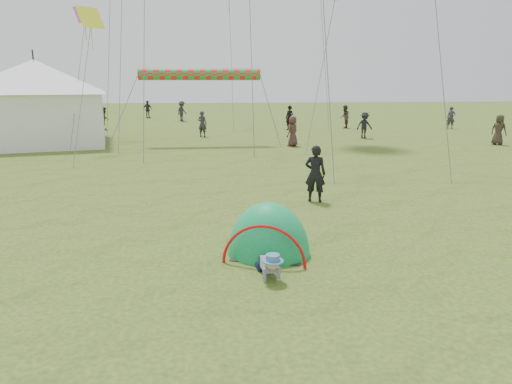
{
  "coord_description": "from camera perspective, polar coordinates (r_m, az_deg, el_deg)",
  "views": [
    {
      "loc": [
        -2.05,
        -7.89,
        3.47
      ],
      "look_at": [
        -1.06,
        2.22,
        1.0
      ],
      "focal_mm": 32.0,
      "sensor_mm": 36.0,
      "label": 1
    }
  ],
  "objects": [
    {
      "name": "crowd_person_10",
      "position": [
        25.18,
        4.61,
        7.59
      ],
      "size": [
        0.93,
        0.94,
        1.64
      ],
      "primitive_type": "imported",
      "rotation": [
        0.0,
        0.0,
        3.96
      ],
      "color": "#402927",
      "rests_on": "ground"
    },
    {
      "name": "crowd_person_6",
      "position": [
        37.66,
        23.2,
        8.54
      ],
      "size": [
        0.68,
        0.55,
        1.64
      ],
      "primitive_type": "imported",
      "rotation": [
        0.0,
        0.0,
        5.99
      ],
      "color": "#2F2E37",
      "rests_on": "ground"
    },
    {
      "name": "popup_tent",
      "position": [
        9.51,
        1.58,
        -7.73
      ],
      "size": [
        2.02,
        1.81,
        2.2
      ],
      "primitive_type": "ellipsoid",
      "rotation": [
        0.0,
        0.0,
        -0.28
      ],
      "color": "#147A53",
      "rests_on": "ground"
    },
    {
      "name": "crowd_person_0",
      "position": [
        29.68,
        -6.72,
        8.45
      ],
      "size": [
        0.71,
        0.61,
        1.64
      ],
      "primitive_type": "imported",
      "rotation": [
        0.0,
        0.0,
        2.69
      ],
      "color": "#2B2933",
      "rests_on": "ground"
    },
    {
      "name": "diamond_kite_8",
      "position": [
        25.03,
        -20.01,
        19.83
      ],
      "size": [
        1.27,
        1.27,
        1.03
      ],
      "primitive_type": "plane",
      "rotation": [
        1.05,
        0.0,
        0.79
      ],
      "color": "yellow"
    },
    {
      "name": "diamond_kite_5",
      "position": [
        28.74,
        -20.67,
        19.92
      ],
      "size": [
        1.11,
        1.11,
        0.9
      ],
      "primitive_type": "plane",
      "rotation": [
        1.05,
        0.0,
        0.79
      ],
      "color": "#CA56A7"
    },
    {
      "name": "crowd_person_2",
      "position": [
        36.04,
        -27.8,
        7.93
      ],
      "size": [
        0.94,
        1.03,
        1.68
      ],
      "primitive_type": "imported",
      "rotation": [
        0.0,
        0.0,
        4.04
      ],
      "color": "#212B3E",
      "rests_on": "ground"
    },
    {
      "name": "crowd_person_3",
      "position": [
        29.45,
        13.4,
        8.11
      ],
      "size": [
        1.11,
        0.73,
        1.61
      ],
      "primitive_type": "imported",
      "rotation": [
        0.0,
        0.0,
        0.13
      ],
      "color": "black",
      "rests_on": "ground"
    },
    {
      "name": "crowd_person_14",
      "position": [
        46.11,
        -13.4,
        10.02
      ],
      "size": [
        1.03,
        0.91,
        1.67
      ],
      "primitive_type": "imported",
      "rotation": [
        0.0,
        0.0,
        0.64
      ],
      "color": "#27343B",
      "rests_on": "ground"
    },
    {
      "name": "crowd_person_7",
      "position": [
        35.66,
        -18.39,
        8.73
      ],
      "size": [
        0.64,
        0.81,
        1.65
      ],
      "primitive_type": "imported",
      "rotation": [
        0.0,
        0.0,
        1.59
      ],
      "color": "#3F3026",
      "rests_on": "ground"
    },
    {
      "name": "crowd_person_1",
      "position": [
        35.57,
        11.02,
        9.22
      ],
      "size": [
        0.92,
        1.02,
        1.73
      ],
      "primitive_type": "imported",
      "rotation": [
        0.0,
        0.0,
        4.33
      ],
      "color": "#3F322D",
      "rests_on": "ground"
    },
    {
      "name": "event_marquee",
      "position": [
        28.63,
        -25.63,
        10.4
      ],
      "size": [
        8.62,
        8.62,
        4.98
      ],
      "primitive_type": null,
      "rotation": [
        0.0,
        0.0,
        0.21
      ],
      "color": "white",
      "rests_on": "ground"
    },
    {
      "name": "crawling_toddler",
      "position": [
        8.31,
        1.71,
        -8.99
      ],
      "size": [
        0.59,
        0.76,
        0.54
      ],
      "primitive_type": null,
      "rotation": [
        0.0,
        0.0,
        0.15
      ],
      "color": "black",
      "rests_on": "ground"
    },
    {
      "name": "crowd_person_4",
      "position": [
        29.02,
        28.08,
        6.87
      ],
      "size": [
        0.91,
        0.98,
        1.68
      ],
      "primitive_type": "imported",
      "rotation": [
        0.0,
        0.0,
        2.19
      ],
      "color": "#322821",
      "rests_on": "ground"
    },
    {
      "name": "crowd_person_5",
      "position": [
        29.42,
        -27.72,
        7.05
      ],
      "size": [
        1.17,
        1.68,
        1.74
      ],
      "primitive_type": "imported",
      "rotation": [
        0.0,
        0.0,
        4.26
      ],
      "color": "#2A333F",
      "rests_on": "ground"
    },
    {
      "name": "crowd_person_9",
      "position": [
        41.7,
        -9.25,
        9.94
      ],
      "size": [
        1.19,
        1.32,
        1.78
      ],
      "primitive_type": "imported",
      "rotation": [
        0.0,
        0.0,
        0.98
      ],
      "color": "#2B2A32",
      "rests_on": "ground"
    },
    {
      "name": "standing_adult",
      "position": [
        13.46,
        7.41,
        2.28
      ],
      "size": [
        0.71,
        0.59,
        1.68
      ],
      "primitive_type": "imported",
      "rotation": [
        0.0,
        0.0,
        2.79
      ],
      "color": "black",
      "rests_on": "ground"
    },
    {
      "name": "ground",
      "position": [
        8.86,
        8.36,
        -9.55
      ],
      "size": [
        140.0,
        140.0,
        0.0
      ],
      "primitive_type": "plane",
      "color": "#2A4E17"
    },
    {
      "name": "rainbow_tube_kite",
      "position": [
        25.84,
        -7.04,
        14.41
      ],
      "size": [
        6.59,
        0.64,
        0.64
      ],
      "primitive_type": "cylinder",
      "rotation": [
        0.0,
        1.57,
        0.0
      ],
      "color": "red"
    },
    {
      "name": "crowd_person_12",
      "position": [
        33.76,
        4.2,
        9.23
      ],
      "size": [
        0.75,
        0.76,
        1.77
      ],
      "primitive_type": "imported",
      "rotation": [
        0.0,
        0.0,
        5.45
      ],
      "color": "black",
      "rests_on": "ground"
    }
  ]
}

